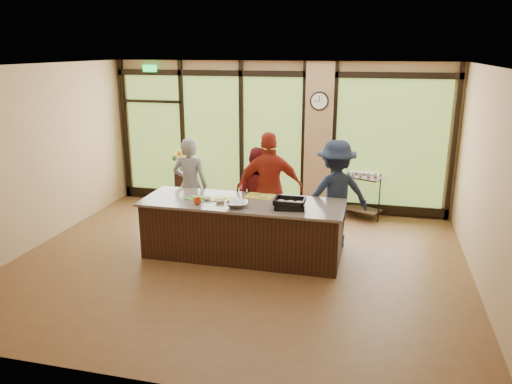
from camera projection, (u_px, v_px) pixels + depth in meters
The scene contains 25 objects.
floor at pixel (238, 263), 7.81m from camera, with size 7.00×7.00×0.00m, color brown.
ceiling at pixel (236, 66), 6.98m from camera, with size 7.00×7.00×0.00m, color white.
back_wall at pixel (277, 136), 10.19m from camera, with size 7.00×7.00×0.00m, color tan.
left_wall at pixel (33, 158), 8.21m from camera, with size 6.00×6.00×0.00m, color tan.
right_wall at pixel (491, 185), 6.59m from camera, with size 6.00×6.00×0.00m, color tan.
window_wall at pixel (285, 142), 10.14m from camera, with size 6.90×0.12×3.00m.
island_base at pixel (243, 230), 7.97m from camera, with size 3.10×1.00×0.88m, color black.
countertop at pixel (242, 203), 7.84m from camera, with size 3.20×1.10×0.04m, color slate.
wall_clock at pixel (319, 101), 9.66m from camera, with size 0.36×0.04×0.36m.
cook_left at pixel (190, 186), 8.91m from camera, with size 0.64×0.42×1.74m, color gray.
cook_midleft at pixel (258, 194), 8.60m from camera, with size 0.80×0.62×1.64m, color maroon.
cook_midright at pixel (270, 189), 8.41m from camera, with size 1.13×0.47×1.92m, color maroon.
cook_right at pixel (335, 194), 8.28m from camera, with size 1.17×0.67×1.81m, color #172034.
roasting_pan at pixel (290, 206), 7.50m from camera, with size 0.45×0.35×0.08m, color black.
mixing_bowl at pixel (237, 204), 7.56m from camera, with size 0.34×0.34×0.08m, color silver.
cutting_board_left at pixel (198, 199), 7.97m from camera, with size 0.35×0.26×0.01m, color #3A8A32.
cutting_board_center at pixel (224, 199), 7.92m from camera, with size 0.37×0.28×0.01m, color gold.
cutting_board_right at pixel (260, 196), 8.10m from camera, with size 0.44×0.33×0.01m, color gold.
prep_bowl_near at pixel (220, 201), 7.78m from camera, with size 0.15×0.15×0.05m, color silver.
prep_bowl_mid at pixel (207, 199), 7.92m from camera, with size 0.12×0.12×0.04m, color silver.
prep_bowl_far at pixel (264, 197), 8.02m from camera, with size 0.13×0.13×0.03m, color silver.
red_ramekin at pixel (197, 201), 7.69m from camera, with size 0.12×0.12×0.10m, color red.
flower_stand at pixel (186, 189), 10.50m from camera, with size 0.38×0.38×0.76m, color black.
flower_vase at pixel (185, 165), 10.36m from camera, with size 0.24×0.24×0.25m, color #988053.
bar_cart at pixel (363, 191), 9.71m from camera, with size 0.79×0.64×0.94m.
Camera 1 is at (2.01, -6.91, 3.25)m, focal length 35.00 mm.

